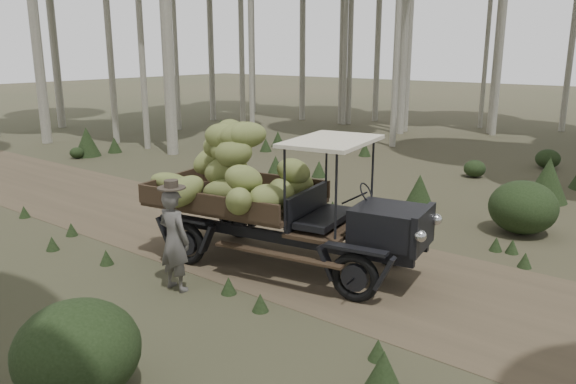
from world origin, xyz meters
name	(u,v)px	position (x,y,z in m)	size (l,w,h in m)	color
ground	(255,243)	(0.00, 0.00, 0.00)	(120.00, 120.00, 0.00)	#473D2B
dirt_track	(255,243)	(0.00, 0.00, 0.00)	(70.00, 4.00, 0.01)	brown
banana_truck	(260,181)	(0.75, -0.66, 1.59)	(5.74, 3.17, 2.77)	black
farmer	(174,239)	(0.51, -2.61, 0.92)	(0.66, 0.48, 1.94)	#55514E
undergrowth	(313,222)	(1.08, 0.63, 0.53)	(24.19, 22.39, 1.37)	#233319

